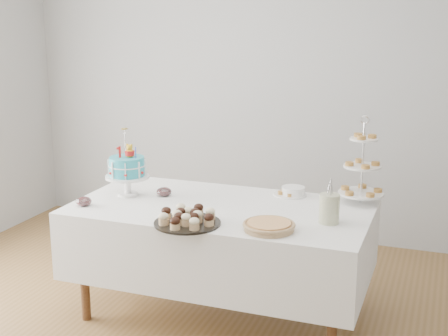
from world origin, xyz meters
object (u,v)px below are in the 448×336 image
(pie, at_px, (269,226))
(utensil_pitcher, at_px, (329,207))
(tiered_stand, at_px, (362,167))
(cupcake_tray, at_px, (187,217))
(table, at_px, (221,239))
(plate_stack, at_px, (293,191))
(birthday_cake, at_px, (127,178))
(pastry_plate, at_px, (290,193))
(jam_bowl_a, at_px, (84,201))
(jam_bowl_b, at_px, (164,192))

(pie, xyz_separation_m, utensil_pitcher, (0.30, 0.25, 0.07))
(tiered_stand, bearing_deg, cupcake_tray, -138.41)
(table, height_order, pie, pie)
(utensil_pitcher, bearing_deg, tiered_stand, 98.19)
(cupcake_tray, relative_size, pie, 1.31)
(cupcake_tray, height_order, plate_stack, cupcake_tray)
(birthday_cake, distance_m, plate_stack, 1.14)
(tiered_stand, relative_size, plate_stack, 3.65)
(table, bearing_deg, pastry_plate, 48.05)
(pastry_plate, bearing_deg, plate_stack, 0.00)
(birthday_cake, xyz_separation_m, plate_stack, (1.07, 0.39, -0.10))
(jam_bowl_a, bearing_deg, pie, -1.70)
(jam_bowl_b, bearing_deg, utensil_pitcher, -8.36)
(pie, bearing_deg, plate_stack, 93.23)
(cupcake_tray, distance_m, pastry_plate, 0.90)
(birthday_cake, xyz_separation_m, pie, (1.11, -0.35, -0.10))
(pie, bearing_deg, pastry_plate, 95.01)
(tiered_stand, distance_m, plate_stack, 0.50)
(jam_bowl_b, bearing_deg, pie, -25.82)
(pie, relative_size, jam_bowl_a, 3.02)
(birthday_cake, distance_m, pie, 1.17)
(pie, relative_size, tiered_stand, 0.53)
(plate_stack, height_order, utensil_pitcher, utensil_pitcher)
(utensil_pitcher, bearing_deg, pastry_plate, 148.57)
(birthday_cake, distance_m, pastry_plate, 1.12)
(plate_stack, relative_size, pastry_plate, 0.71)
(tiered_stand, height_order, jam_bowl_a, tiered_stand)
(cupcake_tray, distance_m, jam_bowl_b, 0.62)
(utensil_pitcher, bearing_deg, cupcake_tray, -136.46)
(table, distance_m, birthday_cake, 0.77)
(jam_bowl_a, bearing_deg, plate_stack, 29.69)
(cupcake_tray, bearing_deg, tiered_stand, 41.59)
(pie, distance_m, pastry_plate, 0.74)
(table, xyz_separation_m, cupcake_tray, (-0.06, -0.40, 0.27))
(table, bearing_deg, plate_stack, 46.28)
(tiered_stand, xyz_separation_m, jam_bowl_a, (-1.68, -0.70, -0.21))
(birthday_cake, bearing_deg, tiered_stand, -9.45)
(table, xyz_separation_m, tiered_stand, (0.84, 0.40, 0.47))
(cupcake_tray, height_order, pastry_plate, cupcake_tray)
(table, relative_size, cupcake_tray, 4.80)
(birthday_cake, bearing_deg, pie, -41.09)
(plate_stack, bearing_deg, utensil_pitcher, -54.89)
(pastry_plate, bearing_deg, table, -131.95)
(plate_stack, xyz_separation_m, jam_bowl_a, (-1.22, -0.70, -0.00))
(tiered_stand, bearing_deg, pie, -119.52)
(pie, relative_size, utensil_pitcher, 1.13)
(cupcake_tray, xyz_separation_m, jam_bowl_b, (-0.39, 0.49, -0.02))
(pastry_plate, relative_size, utensil_pitcher, 0.83)
(tiered_stand, bearing_deg, birthday_cake, -165.74)
(jam_bowl_a, distance_m, utensil_pitcher, 1.58)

